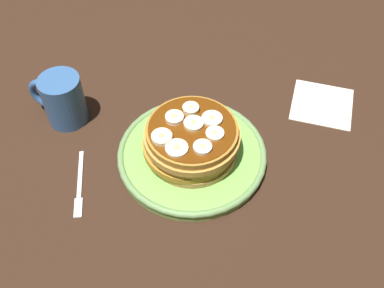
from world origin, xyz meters
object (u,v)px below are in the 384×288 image
Objects in this scene: plate at (192,154)px; banana_slice_2 at (174,118)px; coffee_mug at (62,99)px; pancake_stack at (191,140)px; banana_slice_5 at (203,147)px; napkin at (322,104)px; banana_slice_1 at (212,119)px; banana_slice_4 at (191,109)px; banana_slice_6 at (214,135)px; fork at (79,187)px; banana_slice_3 at (162,137)px; banana_slice_0 at (194,124)px; banana_slice_7 at (177,148)px.

banana_slice_2 is (3.25, -0.71, 6.99)cm from plate.
pancake_stack is at bearing 178.62° from coffee_mug.
banana_slice_5 is 0.26× the size of napkin.
banana_slice_1 is 5.95cm from banana_slice_2.
banana_slice_6 is (-5.33, 3.77, -0.17)cm from banana_slice_4.
coffee_mug reaches higher than fork.
fork reaches higher than napkin.
banana_slice_3 is at bearing 48.63° from pancake_stack.
banana_slice_3 is at bearing 50.41° from banana_slice_0.
coffee_mug is (27.02, 2.09, -3.14)cm from banana_slice_1.
coffee_mug is at bearing 0.11° from banana_slice_2.
plate is 7.74cm from banana_slice_2.
napkin is 46.49cm from fork.
banana_slice_7 is at bearing 23.07° from banana_slice_5.
pancake_stack is 5.47× the size of banana_slice_5.
banana_slice_4 is 23.54cm from coffee_mug.
napkin is (-18.84, -25.42, -7.73)cm from banana_slice_7.
pancake_stack reaches higher than plate.
banana_slice_0 is at bearing 120.38° from banana_slice_4.
banana_slice_1 reaches higher than napkin.
banana_slice_6 is (-3.99, 0.36, 3.22)cm from pancake_stack.
banana_slice_2 is 7.37cm from banana_slice_5.
fork is (14.89, 12.80, -7.72)cm from banana_slice_0.
pancake_stack reaches higher than fork.
fork is (13.25, 15.60, -7.81)cm from banana_slice_4.
plate is 9.30× the size of banana_slice_4.
banana_slice_4 is 8.12cm from banana_slice_5.
banana_slice_3 is 33.57cm from napkin.
pancake_stack is (0.21, -0.08, 3.61)cm from plate.
coffee_mug reaches higher than napkin.
pancake_stack is at bearing -140.14° from fork.
banana_slice_2 is (3.05, -0.63, 3.38)cm from pancake_stack.
banana_slice_7 is at bearing -152.71° from fork.
banana_slice_2 is at bearing 58.51° from banana_slice_4.
banana_slice_1 is at bearing -175.59° from coffee_mug.
banana_slice_3 is 0.30× the size of napkin.
banana_slice_3 is at bearing 47.70° from banana_slice_1.
banana_slice_2 is 0.28× the size of coffee_mug.
banana_slice_3 is at bearing -20.61° from banana_slice_7.
pancake_stack is 4.59cm from banana_slice_2.
banana_slice_6 is (-0.83, -2.99, -0.04)cm from banana_slice_5.
napkin is at bearing -124.60° from banana_slice_6.
banana_slice_2 is 30.33cm from napkin.
coffee_mug reaches higher than banana_slice_0.
banana_slice_5 is (-4.50, 6.76, -0.12)cm from banana_slice_4.
banana_slice_3 reaches higher than banana_slice_7.
coffee_mug is 0.97× the size of napkin.
banana_slice_2 is (5.59, 2.04, 0.13)cm from banana_slice_1.
banana_slice_1 reaches higher than fork.
banana_slice_7 is (-2.63, 5.50, -0.18)cm from banana_slice_2.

